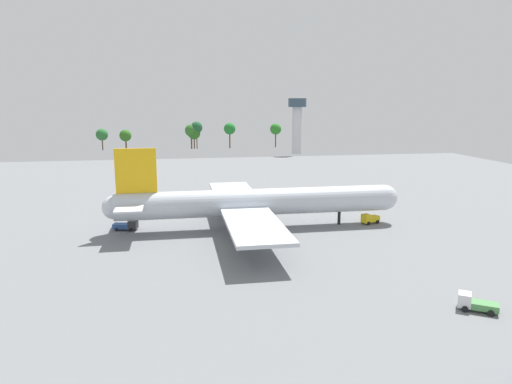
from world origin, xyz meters
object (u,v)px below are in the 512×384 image
at_px(cargo_airplane, 254,203).
at_px(safety_cone_nose, 374,217).
at_px(pushback_tractor, 475,303).
at_px(control_tower, 297,120).
at_px(fuel_truck, 127,225).
at_px(cargo_loader, 370,219).

relative_size(cargo_airplane, safety_cone_nose, 97.01).
bearing_deg(pushback_tractor, control_tower, 82.49).
height_order(cargo_airplane, fuel_truck, cargo_airplane).
height_order(fuel_truck, safety_cone_nose, fuel_truck).
height_order(pushback_tractor, safety_cone_nose, pushback_tractor).
distance_m(cargo_airplane, cargo_loader, 27.95).
bearing_deg(safety_cone_nose, cargo_airplane, -173.02).
xyz_separation_m(pushback_tractor, control_tower, (25.40, 192.59, 17.47)).
relative_size(cargo_loader, safety_cone_nose, 7.03).
xyz_separation_m(cargo_loader, safety_cone_nose, (3.10, 4.36, -0.82)).
relative_size(cargo_airplane, fuel_truck, 11.76).
xyz_separation_m(cargo_airplane, control_tower, (48.34, 145.96, 12.60)).
xyz_separation_m(pushback_tractor, fuel_truck, (-51.24, 50.06, -0.02)).
bearing_deg(control_tower, pushback_tractor, -97.51).
bearing_deg(fuel_truck, control_tower, 61.73).
distance_m(cargo_airplane, pushback_tractor, 52.20).
height_order(fuel_truck, cargo_loader, cargo_loader).
bearing_deg(cargo_airplane, safety_cone_nose, 6.98).
distance_m(pushback_tractor, cargo_loader, 46.25).
distance_m(fuel_truck, cargo_loader, 55.98).
relative_size(pushback_tractor, control_tower, 0.18).
xyz_separation_m(fuel_truck, safety_cone_nose, (58.94, 0.32, -0.71)).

